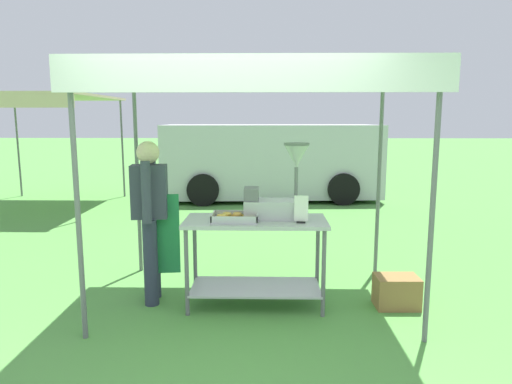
{
  "coord_description": "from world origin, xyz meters",
  "views": [
    {
      "loc": [
        0.32,
        -3.1,
        1.82
      ],
      "look_at": [
        0.22,
        1.37,
        1.1
      ],
      "focal_mm": 31.99,
      "sensor_mm": 36.0,
      "label": 1
    }
  ],
  "objects_px": {
    "donut_fryer": "(278,193)",
    "menu_sign": "(301,211)",
    "neighbour_tent": "(37,99)",
    "vendor": "(151,213)",
    "van_silver": "(270,160)",
    "stall_canopy": "(256,77)",
    "donut_cart": "(256,245)",
    "supply_crate": "(396,292)",
    "donut_tray": "(234,218)"
  },
  "relations": [
    {
      "from": "donut_fryer",
      "to": "vendor",
      "type": "bearing_deg",
      "value": 178.69
    },
    {
      "from": "van_silver",
      "to": "donut_tray",
      "type": "bearing_deg",
      "value": -93.61
    },
    {
      "from": "donut_cart",
      "to": "van_silver",
      "type": "relative_size",
      "value": 0.28
    },
    {
      "from": "stall_canopy",
      "to": "vendor",
      "type": "bearing_deg",
      "value": -179.52
    },
    {
      "from": "donut_tray",
      "to": "van_silver",
      "type": "height_order",
      "value": "van_silver"
    },
    {
      "from": "vendor",
      "to": "van_silver",
      "type": "distance_m",
      "value": 6.28
    },
    {
      "from": "donut_fryer",
      "to": "donut_tray",
      "type": "bearing_deg",
      "value": -164.97
    },
    {
      "from": "vendor",
      "to": "van_silver",
      "type": "height_order",
      "value": "van_silver"
    },
    {
      "from": "vendor",
      "to": "neighbour_tent",
      "type": "bearing_deg",
      "value": 125.63
    },
    {
      "from": "menu_sign",
      "to": "vendor",
      "type": "bearing_deg",
      "value": 171.17
    },
    {
      "from": "donut_fryer",
      "to": "menu_sign",
      "type": "relative_size",
      "value": 2.85
    },
    {
      "from": "menu_sign",
      "to": "van_silver",
      "type": "distance_m",
      "value": 6.39
    },
    {
      "from": "donut_cart",
      "to": "supply_crate",
      "type": "distance_m",
      "value": 1.45
    },
    {
      "from": "stall_canopy",
      "to": "van_silver",
      "type": "bearing_deg",
      "value": 88.19
    },
    {
      "from": "donut_cart",
      "to": "neighbour_tent",
      "type": "xyz_separation_m",
      "value": [
        -4.5,
        4.93,
        1.6
      ]
    },
    {
      "from": "donut_tray",
      "to": "neighbour_tent",
      "type": "xyz_separation_m",
      "value": [
        -4.3,
        4.98,
        1.32
      ]
    },
    {
      "from": "stall_canopy",
      "to": "menu_sign",
      "type": "height_order",
      "value": "stall_canopy"
    },
    {
      "from": "supply_crate",
      "to": "donut_tray",
      "type": "bearing_deg",
      "value": -178.6
    },
    {
      "from": "stall_canopy",
      "to": "donut_tray",
      "type": "xyz_separation_m",
      "value": [
        -0.2,
        -0.15,
        -1.31
      ]
    },
    {
      "from": "vendor",
      "to": "van_silver",
      "type": "bearing_deg",
      "value": 78.73
    },
    {
      "from": "donut_tray",
      "to": "supply_crate",
      "type": "height_order",
      "value": "donut_tray"
    },
    {
      "from": "menu_sign",
      "to": "neighbour_tent",
      "type": "bearing_deg",
      "value": 134.2
    },
    {
      "from": "vendor",
      "to": "donut_cart",
      "type": "bearing_deg",
      "value": -5.01
    },
    {
      "from": "stall_canopy",
      "to": "neighbour_tent",
      "type": "relative_size",
      "value": 1.04
    },
    {
      "from": "donut_cart",
      "to": "neighbour_tent",
      "type": "distance_m",
      "value": 6.86
    },
    {
      "from": "menu_sign",
      "to": "van_silver",
      "type": "xyz_separation_m",
      "value": [
        -0.23,
        6.38,
        -0.1
      ]
    },
    {
      "from": "stall_canopy",
      "to": "donut_fryer",
      "type": "bearing_deg",
      "value": -9.84
    },
    {
      "from": "donut_cart",
      "to": "van_silver",
      "type": "xyz_separation_m",
      "value": [
        0.19,
        6.25,
        0.27
      ]
    },
    {
      "from": "supply_crate",
      "to": "vendor",
      "type": "bearing_deg",
      "value": 177.57
    },
    {
      "from": "donut_fryer",
      "to": "neighbour_tent",
      "type": "xyz_separation_m",
      "value": [
        -4.71,
        4.87,
        1.1
      ]
    },
    {
      "from": "menu_sign",
      "to": "supply_crate",
      "type": "distance_m",
      "value": 1.26
    },
    {
      "from": "donut_fryer",
      "to": "van_silver",
      "type": "xyz_separation_m",
      "value": [
        -0.02,
        6.18,
        -0.24
      ]
    },
    {
      "from": "menu_sign",
      "to": "van_silver",
      "type": "bearing_deg",
      "value": 92.08
    },
    {
      "from": "supply_crate",
      "to": "van_silver",
      "type": "bearing_deg",
      "value": 100.7
    },
    {
      "from": "menu_sign",
      "to": "vendor",
      "type": "height_order",
      "value": "vendor"
    },
    {
      "from": "donut_fryer",
      "to": "neighbour_tent",
      "type": "distance_m",
      "value": 6.86
    },
    {
      "from": "donut_tray",
      "to": "vendor",
      "type": "xyz_separation_m",
      "value": [
        -0.83,
        0.14,
        0.01
      ]
    },
    {
      "from": "vendor",
      "to": "van_silver",
      "type": "relative_size",
      "value": 0.33
    },
    {
      "from": "stall_canopy",
      "to": "vendor",
      "type": "height_order",
      "value": "stall_canopy"
    },
    {
      "from": "stall_canopy",
      "to": "donut_tray",
      "type": "distance_m",
      "value": 1.33
    },
    {
      "from": "donut_fryer",
      "to": "menu_sign",
      "type": "distance_m",
      "value": 0.32
    },
    {
      "from": "donut_tray",
      "to": "donut_fryer",
      "type": "distance_m",
      "value": 0.49
    },
    {
      "from": "menu_sign",
      "to": "van_silver",
      "type": "height_order",
      "value": "van_silver"
    },
    {
      "from": "donut_cart",
      "to": "neighbour_tent",
      "type": "height_order",
      "value": "neighbour_tent"
    },
    {
      "from": "donut_fryer",
      "to": "menu_sign",
      "type": "bearing_deg",
      "value": -43.17
    },
    {
      "from": "menu_sign",
      "to": "donut_tray",
      "type": "bearing_deg",
      "value": 172.22
    },
    {
      "from": "stall_canopy",
      "to": "vendor",
      "type": "relative_size",
      "value": 1.88
    },
    {
      "from": "donut_fryer",
      "to": "neighbour_tent",
      "type": "relative_size",
      "value": 0.25
    },
    {
      "from": "donut_cart",
      "to": "vendor",
      "type": "xyz_separation_m",
      "value": [
        -1.03,
        0.09,
        0.29
      ]
    },
    {
      "from": "supply_crate",
      "to": "neighbour_tent",
      "type": "bearing_deg",
      "value": 139.94
    }
  ]
}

